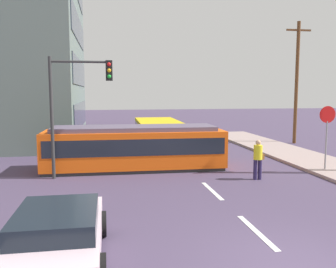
# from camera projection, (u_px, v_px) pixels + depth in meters

# --- Properties ---
(ground_plane) EXTENTS (120.00, 120.00, 0.00)m
(ground_plane) POSITION_uv_depth(u_px,v_px,m) (188.00, 168.00, 17.21)
(ground_plane) COLOR #463A53
(lane_stripe_1) EXTENTS (0.16, 2.40, 0.01)m
(lane_stripe_1) POSITION_uv_depth(u_px,v_px,m) (257.00, 232.00, 9.38)
(lane_stripe_1) COLOR silver
(lane_stripe_1) RESTS_ON ground
(lane_stripe_2) EXTENTS (0.16, 2.40, 0.01)m
(lane_stripe_2) POSITION_uv_depth(u_px,v_px,m) (212.00, 191.00, 13.29)
(lane_stripe_2) COLOR silver
(lane_stripe_2) RESTS_ON ground
(lane_stripe_3) EXTENTS (0.16, 2.40, 0.01)m
(lane_stripe_3) POSITION_uv_depth(u_px,v_px,m) (166.00, 148.00, 23.46)
(lane_stripe_3) COLOR silver
(lane_stripe_3) RESTS_ON ground
(lane_stripe_4) EXTENTS (0.16, 2.40, 0.01)m
(lane_stripe_4) POSITION_uv_depth(u_px,v_px,m) (154.00, 137.00, 29.34)
(lane_stripe_4) COLOR silver
(lane_stripe_4) RESTS_ON ground
(streetcar_tram) EXTENTS (8.45, 2.71, 2.04)m
(streetcar_tram) POSITION_uv_depth(u_px,v_px,m) (135.00, 147.00, 17.04)
(streetcar_tram) COLOR #F75911
(streetcar_tram) RESTS_ON ground
(city_bus) EXTENTS (2.64, 5.45, 1.90)m
(city_bus) POSITION_uv_depth(u_px,v_px,m) (158.00, 133.00, 22.54)
(city_bus) COLOR gold
(city_bus) RESTS_ON ground
(pedestrian_crossing) EXTENTS (0.51, 0.36, 1.67)m
(pedestrian_crossing) POSITION_uv_depth(u_px,v_px,m) (258.00, 157.00, 14.93)
(pedestrian_crossing) COLOR #292049
(pedestrian_crossing) RESTS_ON ground
(parked_sedan_near) EXTENTS (2.03, 4.07, 1.19)m
(parked_sedan_near) POSITION_uv_depth(u_px,v_px,m) (58.00, 234.00, 7.66)
(parked_sedan_near) COLOR silver
(parked_sedan_near) RESTS_ON ground
(parked_sedan_mid) EXTENTS (2.03, 4.50, 1.19)m
(parked_sedan_mid) POSITION_uv_depth(u_px,v_px,m) (79.00, 145.00, 20.49)
(parked_sedan_mid) COLOR #2A4F3A
(parked_sedan_mid) RESTS_ON ground
(parked_sedan_far) EXTENTS (2.08, 4.62, 1.19)m
(parked_sedan_far) POSITION_uv_depth(u_px,v_px,m) (92.00, 134.00, 26.32)
(parked_sedan_far) COLOR navy
(parked_sedan_far) RESTS_ON ground
(stop_sign) EXTENTS (0.76, 0.07, 2.88)m
(stop_sign) POSITION_uv_depth(u_px,v_px,m) (327.00, 124.00, 16.16)
(stop_sign) COLOR gray
(stop_sign) RESTS_ON sidewalk_curb_right
(traffic_light_mast) EXTENTS (2.59, 0.33, 5.09)m
(traffic_light_mast) POSITION_uv_depth(u_px,v_px,m) (76.00, 94.00, 14.93)
(traffic_light_mast) COLOR #333333
(traffic_light_mast) RESTS_ON ground
(utility_pole_mid) EXTENTS (1.80, 0.24, 8.52)m
(utility_pole_mid) POSITION_uv_depth(u_px,v_px,m) (297.00, 81.00, 25.28)
(utility_pole_mid) COLOR brown
(utility_pole_mid) RESTS_ON ground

